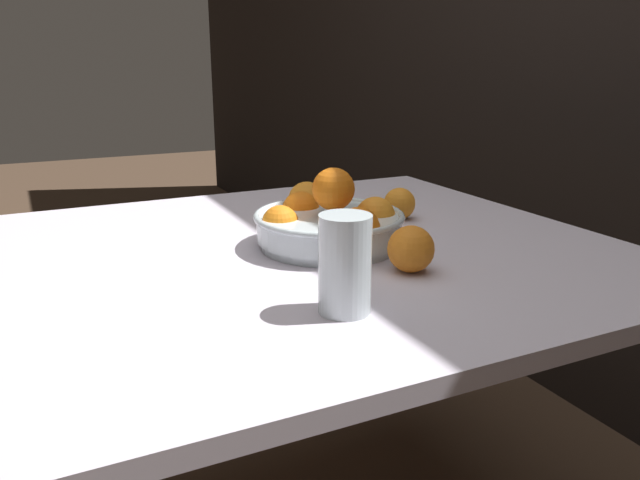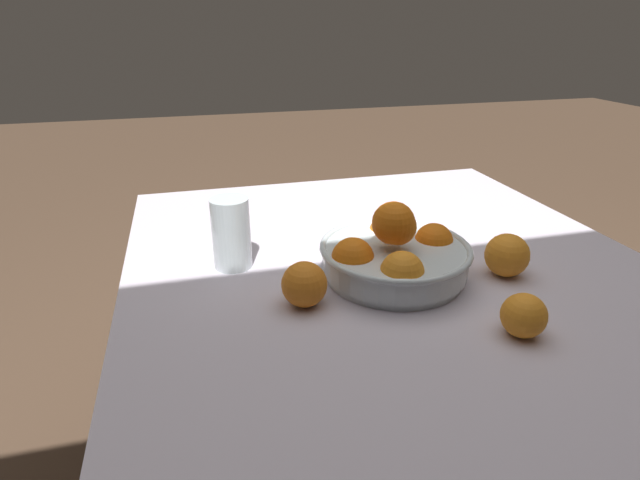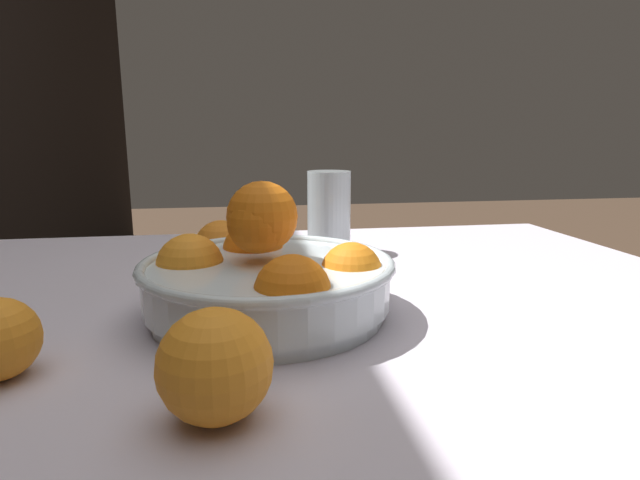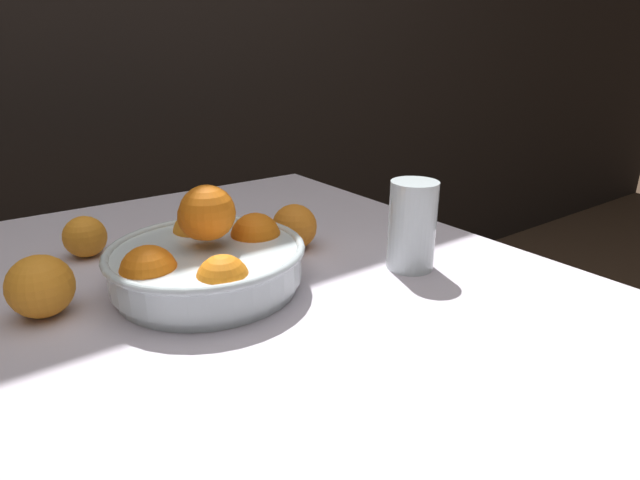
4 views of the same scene
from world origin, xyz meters
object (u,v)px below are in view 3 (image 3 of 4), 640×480
fruit_bowl (267,274)px  juice_glass (329,216)px  orange_loose_front (215,366)px  orange_loose_aside (221,247)px

fruit_bowl → juice_glass: fruit_bowl is taller
juice_glass → orange_loose_front: size_ratio=1.70×
fruit_bowl → orange_loose_front: (-0.21, 0.05, -0.01)m
juice_glass → orange_loose_aside: (-0.10, 0.18, -0.02)m
orange_loose_front → juice_glass: bearing=-19.0°
juice_glass → orange_loose_front: bearing=161.0°
juice_glass → orange_loose_aside: size_ratio=1.79×
orange_loose_front → orange_loose_aside: size_ratio=1.05×
orange_loose_front → orange_loose_aside: (0.40, 0.01, -0.00)m
orange_loose_aside → juice_glass: bearing=-60.3°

